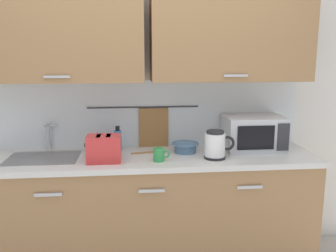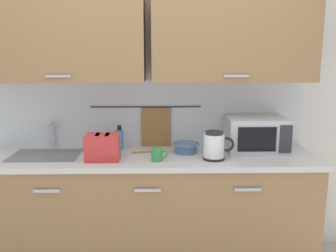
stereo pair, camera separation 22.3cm
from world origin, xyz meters
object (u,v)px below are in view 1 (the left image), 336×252
at_px(microwave, 253,133).
at_px(mug_near_sink, 93,146).
at_px(electric_kettle, 216,145).
at_px(wooden_spoon, 153,152).
at_px(toaster, 104,148).
at_px(dish_soap_bottle, 118,140).
at_px(mug_by_kettle, 159,155).
at_px(mixing_bowl, 185,147).

bearing_deg(microwave, mug_near_sink, 178.22).
height_order(electric_kettle, wooden_spoon, electric_kettle).
height_order(mug_near_sink, toaster, toaster).
distance_m(electric_kettle, wooden_spoon, 0.50).
bearing_deg(wooden_spoon, dish_soap_bottle, 160.24).
xyz_separation_m(microwave, mug_by_kettle, (-0.77, -0.26, -0.09)).
bearing_deg(toaster, mixing_bowl, 17.02).
height_order(dish_soap_bottle, mixing_bowl, dish_soap_bottle).
relative_size(microwave, toaster, 1.80).
bearing_deg(mug_near_sink, dish_soap_bottle, 10.23).
height_order(dish_soap_bottle, toaster, dish_soap_bottle).
bearing_deg(mug_near_sink, mixing_bowl, -6.12).
bearing_deg(mug_by_kettle, wooden_spoon, 97.57).
height_order(electric_kettle, mixing_bowl, electric_kettle).
relative_size(electric_kettle, mug_near_sink, 1.89).
relative_size(dish_soap_bottle, mug_by_kettle, 1.63).
bearing_deg(mixing_bowl, wooden_spoon, 177.03).
xyz_separation_m(mug_near_sink, toaster, (0.10, -0.26, 0.05)).
xyz_separation_m(mixing_bowl, mug_by_kettle, (-0.22, -0.22, 0.00)).
height_order(electric_kettle, dish_soap_bottle, electric_kettle).
relative_size(dish_soap_bottle, toaster, 0.77).
height_order(electric_kettle, mug_near_sink, electric_kettle).
bearing_deg(microwave, toaster, -169.09).
relative_size(mixing_bowl, toaster, 0.84).
xyz_separation_m(mug_by_kettle, wooden_spoon, (-0.03, 0.23, -0.04)).
distance_m(electric_kettle, dish_soap_bottle, 0.78).
height_order(mug_near_sink, mug_by_kettle, same).
distance_m(mixing_bowl, wooden_spoon, 0.25).
xyz_separation_m(dish_soap_bottle, mixing_bowl, (0.52, -0.11, -0.04)).
bearing_deg(mixing_bowl, mug_near_sink, 173.88).
bearing_deg(dish_soap_bottle, mug_by_kettle, -47.32).
height_order(dish_soap_bottle, wooden_spoon, dish_soap_bottle).
distance_m(dish_soap_bottle, mug_by_kettle, 0.45).
bearing_deg(mixing_bowl, toaster, -162.98).
xyz_separation_m(microwave, dish_soap_bottle, (-1.08, 0.07, -0.05)).
relative_size(microwave, mug_by_kettle, 3.83).
xyz_separation_m(mixing_bowl, toaster, (-0.61, -0.19, 0.05)).
bearing_deg(mug_near_sink, microwave, -1.78).
distance_m(microwave, mug_near_sink, 1.27).
height_order(mixing_bowl, toaster, toaster).
distance_m(dish_soap_bottle, wooden_spoon, 0.30).
xyz_separation_m(electric_kettle, mixing_bowl, (-0.20, 0.19, -0.06)).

